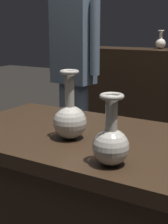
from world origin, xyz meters
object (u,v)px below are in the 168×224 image
vase_centerpiece (70,118)px  shelf_vase_left (161,43)px  vase_tall_behind (111,142)px  visitor_near_left (73,63)px

vase_centerpiece → shelf_vase_left: size_ratio=1.40×
vase_centerpiece → vase_tall_behind: 0.28m
vase_centerpiece → visitor_near_left: (-0.71, 1.14, 0.06)m
vase_centerpiece → shelf_vase_left: shelf_vase_left is taller
vase_centerpiece → visitor_near_left: visitor_near_left is taller
vase_centerpiece → shelf_vase_left: bearing=100.6°
vase_tall_behind → visitor_near_left: 1.60m
shelf_vase_left → vase_tall_behind: bearing=-74.7°
vase_tall_behind → visitor_near_left: visitor_near_left is taller
vase_tall_behind → shelf_vase_left: shelf_vase_left is taller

